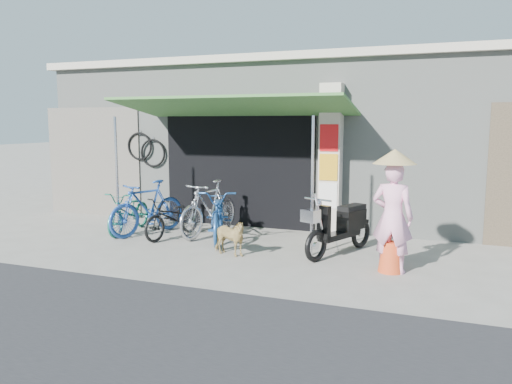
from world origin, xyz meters
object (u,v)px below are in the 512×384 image
at_px(nun, 393,212).
at_px(street_dog, 228,237).
at_px(bike_teal, 130,212).
at_px(bike_black, 173,217).
at_px(moped, 341,227).
at_px(bike_navy, 219,214).
at_px(bike_blue, 147,208).
at_px(bike_silver, 209,208).

bearing_deg(nun, street_dog, 7.16).
distance_m(street_dog, nun, 2.75).
relative_size(bike_teal, bike_black, 1.06).
height_order(moped, nun, nun).
distance_m(bike_teal, bike_navy, 2.03).
xyz_separation_m(bike_black, moped, (3.33, -0.10, 0.07)).
bearing_deg(street_dog, moped, -52.19).
xyz_separation_m(bike_blue, bike_black, (0.63, -0.07, -0.14)).
xyz_separation_m(bike_teal, bike_blue, (0.45, -0.02, 0.11)).
relative_size(bike_teal, bike_silver, 0.89).
height_order(bike_navy, nun, nun).
xyz_separation_m(bike_silver, moped, (2.74, -0.50, -0.08)).
height_order(bike_black, nun, nun).
bearing_deg(street_dog, bike_navy, 46.24).
relative_size(bike_silver, street_dog, 2.47).
distance_m(bike_silver, moped, 2.79).
bearing_deg(bike_black, bike_blue, -174.52).
bearing_deg(nun, bike_blue, -3.83).
distance_m(bike_blue, bike_silver, 1.26).
bearing_deg(bike_teal, moped, -8.62).
relative_size(bike_blue, bike_black, 1.17).
relative_size(bike_teal, street_dog, 2.19).
distance_m(bike_teal, moped, 4.41).
bearing_deg(bike_black, moped, 10.19).
distance_m(bike_blue, bike_black, 0.65).
distance_m(bike_silver, street_dog, 1.62).
bearing_deg(street_dog, bike_silver, 51.39).
height_order(street_dog, moped, moped).
bearing_deg(street_dog, nun, -75.62).
relative_size(bike_silver, moped, 1.06).
bearing_deg(bike_navy, moped, -25.75).
bearing_deg(bike_blue, bike_teal, -162.04).
bearing_deg(bike_navy, nun, -37.42).
bearing_deg(nun, bike_teal, -3.16).
bearing_deg(bike_teal, street_dog, -26.26).
relative_size(bike_black, bike_silver, 0.83).
height_order(bike_teal, bike_silver, bike_silver).
xyz_separation_m(bike_blue, bike_navy, (1.58, 0.02, -0.04)).
bearing_deg(bike_black, bike_navy, 17.56).
xyz_separation_m(bike_teal, bike_navy, (2.03, 0.00, 0.08)).
relative_size(bike_teal, bike_blue, 0.90).
bearing_deg(bike_navy, street_dog, -79.16).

